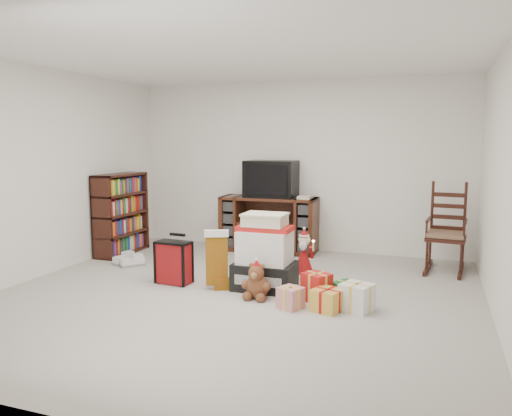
% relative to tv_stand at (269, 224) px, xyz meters
% --- Properties ---
extents(room, '(5.01, 5.01, 2.51)m').
position_rel_tv_stand_xyz_m(room, '(0.35, -2.22, 0.84)').
color(room, '#B0AAA1').
rests_on(room, ground).
extents(tv_stand, '(1.43, 0.55, 0.81)m').
position_rel_tv_stand_xyz_m(tv_stand, '(0.00, 0.00, 0.00)').
color(tv_stand, '#482114').
rests_on(tv_stand, floor).
extents(bookshelf, '(0.32, 0.95, 1.16)m').
position_rel_tv_stand_xyz_m(bookshelf, '(-1.96, -0.87, 0.15)').
color(bookshelf, '#34150E').
rests_on(bookshelf, floor).
extents(rocking_chair, '(0.53, 0.81, 1.16)m').
position_rel_tv_stand_xyz_m(rocking_chair, '(2.45, -0.31, -0.01)').
color(rocking_chair, '#34150E').
rests_on(rocking_chair, floor).
extents(gift_pile, '(0.66, 0.48, 0.82)m').
position_rel_tv_stand_xyz_m(gift_pile, '(0.57, -1.84, -0.04)').
color(gift_pile, black).
rests_on(gift_pile, floor).
extents(red_suitcase, '(0.39, 0.23, 0.58)m').
position_rel_tv_stand_xyz_m(red_suitcase, '(-0.48, -2.00, -0.16)').
color(red_suitcase, maroon).
rests_on(red_suitcase, floor).
extents(stocking, '(0.34, 0.25, 0.66)m').
position_rel_tv_stand_xyz_m(stocking, '(0.06, -2.01, -0.07)').
color(stocking, '#0D760D').
rests_on(stocking, floor).
extents(teddy_bear, '(0.25, 0.22, 0.37)m').
position_rel_tv_stand_xyz_m(teddy_bear, '(0.60, -2.19, -0.24)').
color(teddy_bear, brown).
rests_on(teddy_bear, floor).
extents(santa_figurine, '(0.28, 0.27, 0.58)m').
position_rel_tv_stand_xyz_m(santa_figurine, '(0.84, -1.17, -0.18)').
color(santa_figurine, '#9E1112').
rests_on(santa_figurine, floor).
extents(mrs_claus_figurine, '(0.27, 0.26, 0.56)m').
position_rel_tv_stand_xyz_m(mrs_claus_figurine, '(0.03, -1.02, -0.19)').
color(mrs_claus_figurine, '#9E1112').
rests_on(mrs_claus_figurine, floor).
extents(sneaker_pair, '(0.45, 0.33, 0.11)m').
position_rel_tv_stand_xyz_m(sneaker_pair, '(-1.47, -1.44, -0.35)').
color(sneaker_pair, silver).
rests_on(sneaker_pair, floor).
extents(gift_cluster, '(0.76, 0.86, 0.26)m').
position_rel_tv_stand_xyz_m(gift_cluster, '(1.37, -2.20, -0.28)').
color(gift_cluster, red).
rests_on(gift_cluster, floor).
extents(crt_television, '(0.74, 0.55, 0.53)m').
position_rel_tv_stand_xyz_m(crt_television, '(0.03, 0.00, 0.67)').
color(crt_television, black).
rests_on(crt_television, tv_stand).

